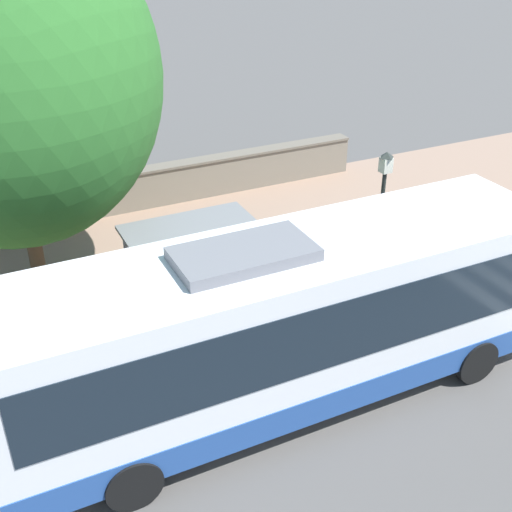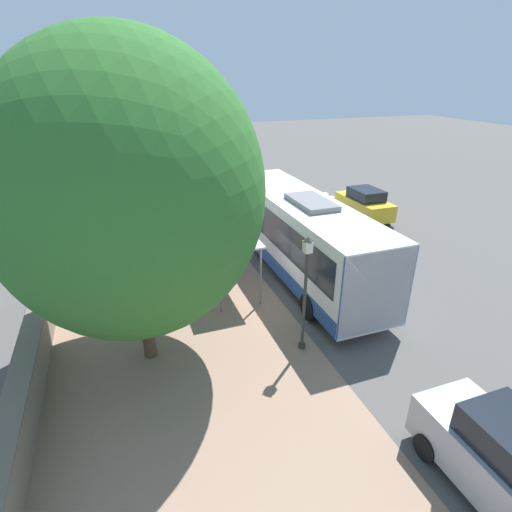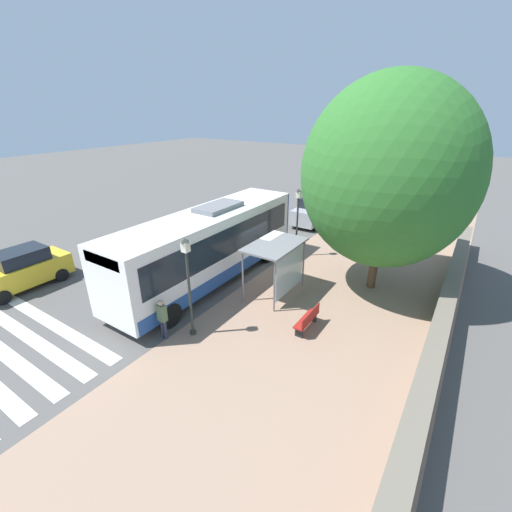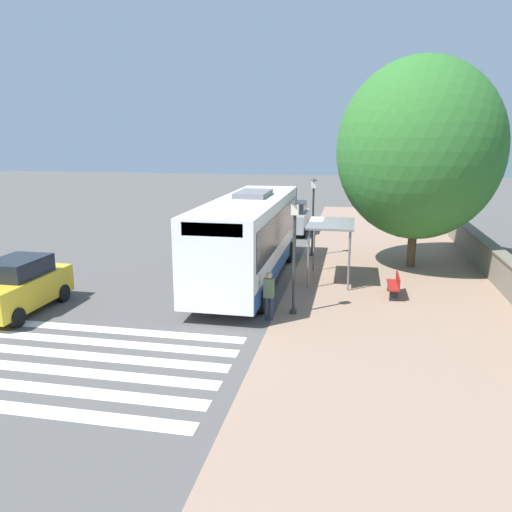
{
  "view_description": "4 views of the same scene",
  "coord_description": "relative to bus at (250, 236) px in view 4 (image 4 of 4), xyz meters",
  "views": [
    {
      "loc": [
        10.56,
        -2.92,
        8.97
      ],
      "look_at": [
        -0.05,
        2.23,
        2.39
      ],
      "focal_mm": 45.0,
      "sensor_mm": 36.0,
      "label": 1
    },
    {
      "loc": [
        -5.59,
        -12.58,
        8.31
      ],
      "look_at": [
        -0.34,
        1.91,
        1.2
      ],
      "focal_mm": 28.0,
      "sensor_mm": 36.0,
      "label": 2
    },
    {
      "loc": [
        -8.58,
        13.58,
        8.06
      ],
      "look_at": [
        -1.62,
        2.92,
        2.46
      ],
      "focal_mm": 24.0,
      "sensor_mm": 36.0,
      "label": 3
    },
    {
      "loc": [
        -2.52,
        22.04,
        5.92
      ],
      "look_at": [
        1.28,
        2.81,
        1.27
      ],
      "focal_mm": 35.0,
      "sensor_mm": 36.0,
      "label": 4
    }
  ],
  "objects": [
    {
      "name": "parked_car_far_lane",
      "position": [
        7.05,
        5.48,
        -1.0
      ],
      "size": [
        1.93,
        4.04,
        1.88
      ],
      "color": "gold",
      "rests_on": "ground"
    },
    {
      "name": "sidewalk_plaza",
      "position": [
        -6.23,
        -1.95,
        -1.9
      ],
      "size": [
        9.0,
        44.0,
        0.02
      ],
      "color": "#937560",
      "rests_on": "ground"
    },
    {
      "name": "bench",
      "position": [
        -5.9,
        1.21,
        -1.44
      ],
      "size": [
        0.4,
        1.54,
        0.88
      ],
      "color": "maroon",
      "rests_on": "ground"
    },
    {
      "name": "street_lamp_near",
      "position": [
        -2.23,
        -4.95,
        0.45
      ],
      "size": [
        0.28,
        0.28,
        3.97
      ],
      "color": "#2D332D",
      "rests_on": "ground"
    },
    {
      "name": "crosswalk_stripes",
      "position": [
        3.27,
        8.87,
        -1.91
      ],
      "size": [
        9.0,
        5.25,
        0.01
      ],
      "color": "silver",
      "rests_on": "ground"
    },
    {
      "name": "bus_shelter",
      "position": [
        -3.52,
        -0.55,
        0.18
      ],
      "size": [
        1.89,
        3.03,
        2.49
      ],
      "color": "slate",
      "rests_on": "ground"
    },
    {
      "name": "shade_tree",
      "position": [
        -6.98,
        -3.64,
        3.5
      ],
      "size": [
        7.31,
        7.31,
        9.43
      ],
      "color": "brown",
      "rests_on": "ground"
    },
    {
      "name": "pedestrian",
      "position": [
        -1.63,
        4.64,
        -0.94
      ],
      "size": [
        0.34,
        0.22,
        1.66
      ],
      "color": "#2D3347",
      "rests_on": "ground"
    },
    {
      "name": "street_lamp_far",
      "position": [
        -2.35,
        3.88,
        0.44
      ],
      "size": [
        0.28,
        0.28,
        3.94
      ],
      "color": "#2D332D",
      "rests_on": "ground"
    },
    {
      "name": "stone_wall",
      "position": [
        -10.28,
        -1.95,
        -1.24
      ],
      "size": [
        0.6,
        20.0,
        1.34
      ],
      "color": "slate",
      "rests_on": "ground"
    },
    {
      "name": "bus",
      "position": [
        0.0,
        0.0,
        0.0
      ],
      "size": [
        2.75,
        11.2,
        3.7
      ],
      "color": "white",
      "rests_on": "ground"
    },
    {
      "name": "parked_car_behind_bus",
      "position": [
        -0.5,
        -10.99,
        -0.95
      ],
      "size": [
        1.85,
        3.95,
        2.0
      ],
      "color": "#9EA0A8",
      "rests_on": "ground"
    },
    {
      "name": "ground_plane",
      "position": [
        -1.73,
        -1.95,
        -1.91
      ],
      "size": [
        120.0,
        120.0,
        0.0
      ],
      "primitive_type": "plane",
      "color": "#514F4C",
      "rests_on": "ground"
    }
  ]
}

